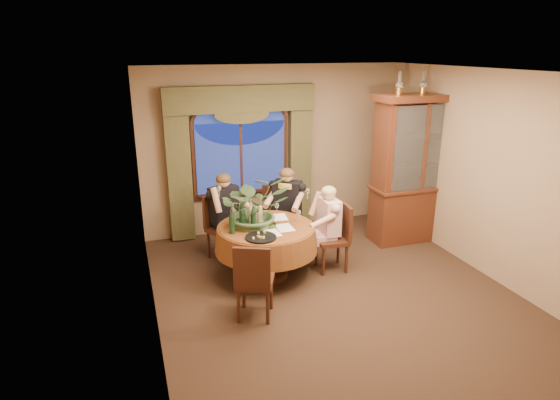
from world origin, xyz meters
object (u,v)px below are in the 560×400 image
object	(u,v)px
oil_lamp_center	(423,82)
chair_front_left	(255,279)
oil_lamp_left	(399,83)
person_pink	(329,227)
wine_bottle_0	(242,211)
olive_bowl	(270,226)
chair_right	(332,238)
person_scarf	(287,209)
wine_bottle_3	(232,221)
china_cabinet	(415,170)
wine_bottle_4	(242,218)
person_back	(224,215)
chair_back_right	(274,218)
dining_table	(266,251)
wine_bottle_1	(233,216)
oil_lamp_right	(446,82)
wine_bottle_5	(251,214)
wine_bottle_2	(253,218)
chair_back	(224,228)
centerpiece_plant	(254,181)
stoneware_vase	(258,215)

from	to	relation	value
oil_lamp_center	chair_front_left	xyz separation A→B (m)	(-3.09, -1.47, -2.07)
oil_lamp_left	person_pink	bearing A→B (deg)	-157.85
oil_lamp_center	wine_bottle_0	world-z (taller)	oil_lamp_center
chair_front_left	olive_bowl	distance (m)	1.02
chair_right	person_scarf	bearing A→B (deg)	28.26
chair_right	wine_bottle_3	bearing A→B (deg)	96.40
person_scarf	olive_bowl	distance (m)	1.02
china_cabinet	wine_bottle_4	distance (m)	3.07
person_back	wine_bottle_4	size ratio (longest dim) A/B	3.95
person_scarf	wine_bottle_0	distance (m)	1.05
chair_back_right	person_scarf	size ratio (longest dim) A/B	0.72
wine_bottle_3	person_back	bearing A→B (deg)	84.53
chair_right	chair_front_left	bearing A→B (deg)	127.39
dining_table	person_back	xyz separation A→B (m)	(-0.40, 0.87, 0.28)
chair_right	wine_bottle_1	xyz separation A→B (m)	(-1.38, 0.17, 0.44)
dining_table	person_back	distance (m)	1.00
oil_lamp_right	person_pink	size ratio (longest dim) A/B	0.28
person_pink	wine_bottle_5	size ratio (longest dim) A/B	3.73
person_back	wine_bottle_2	bearing A→B (deg)	77.20
oil_lamp_center	chair_back	distance (m)	3.73
person_pink	olive_bowl	world-z (taller)	person_pink
dining_table	wine_bottle_3	xyz separation A→B (m)	(-0.49, -0.11, 0.54)
oil_lamp_right	person_back	world-z (taller)	oil_lamp_right
chair_right	chair_front_left	world-z (taller)	same
chair_back_right	wine_bottle_0	size ratio (longest dim) A/B	2.91
wine_bottle_3	wine_bottle_5	world-z (taller)	same
chair_right	chair_back_right	xyz separation A→B (m)	(-0.53, 1.02, 0.00)
oil_lamp_left	person_back	distance (m)	3.28
oil_lamp_center	china_cabinet	bearing A→B (deg)	0.00
person_pink	person_back	world-z (taller)	person_back
person_back	centerpiece_plant	world-z (taller)	centerpiece_plant
person_scarf	centerpiece_plant	xyz separation A→B (m)	(-0.70, -0.66, 0.70)
oil_lamp_center	wine_bottle_3	size ratio (longest dim) A/B	1.03
chair_right	wine_bottle_2	world-z (taller)	wine_bottle_2
oil_lamp_right	person_pink	distance (m)	2.94
oil_lamp_left	chair_back_right	size ratio (longest dim) A/B	0.35
stoneware_vase	centerpiece_plant	bearing A→B (deg)	171.79
dining_table	centerpiece_plant	distance (m)	1.00
chair_right	olive_bowl	world-z (taller)	chair_right
chair_back_right	person_scarf	bearing A→B (deg)	162.20
person_pink	person_back	bearing A→B (deg)	56.80
oil_lamp_left	person_pink	world-z (taller)	oil_lamp_left
chair_back	olive_bowl	xyz separation A→B (m)	(0.47, -0.85, 0.30)
oil_lamp_left	wine_bottle_1	bearing A→B (deg)	-170.40
chair_front_left	chair_back_right	bearing A→B (deg)	90.14
china_cabinet	chair_front_left	xyz separation A→B (m)	(-3.09, -1.47, -0.71)
person_back	wine_bottle_0	bearing A→B (deg)	76.51
person_back	stoneware_vase	xyz separation A→B (m)	(0.33, -0.76, 0.22)
centerpiece_plant	wine_bottle_2	distance (m)	0.50
centerpiece_plant	person_back	bearing A→B (deg)	110.08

